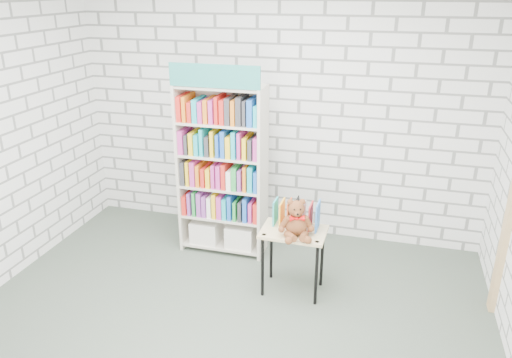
# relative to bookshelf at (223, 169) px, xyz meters

# --- Properties ---
(ground) EXTENTS (4.50, 4.50, 0.00)m
(ground) POSITION_rel_bookshelf_xyz_m (0.42, -1.36, -0.92)
(ground) COLOR #434E42
(ground) RESTS_ON ground
(room_shell) EXTENTS (4.52, 4.02, 2.81)m
(room_shell) POSITION_rel_bookshelf_xyz_m (0.42, -1.36, 0.86)
(room_shell) COLOR silver
(room_shell) RESTS_ON ground
(bookshelf) EXTENTS (0.90, 0.35, 2.02)m
(bookshelf) POSITION_rel_bookshelf_xyz_m (0.00, 0.00, 0.00)
(bookshelf) COLOR beige
(bookshelf) RESTS_ON ground
(display_table) EXTENTS (0.59, 0.41, 0.63)m
(display_table) POSITION_rel_bookshelf_xyz_m (0.88, -0.60, -0.38)
(display_table) COLOR tan
(display_table) RESTS_ON ground
(table_books) EXTENTS (0.41, 0.18, 0.24)m
(table_books) POSITION_rel_bookshelf_xyz_m (0.88, -0.50, -0.17)
(table_books) COLOR teal
(table_books) RESTS_ON display_table
(teddy_bear) EXTENTS (0.31, 0.31, 0.34)m
(teddy_bear) POSITION_rel_bookshelf_xyz_m (0.92, -0.69, -0.15)
(teddy_bear) COLOR brown
(teddy_bear) RESTS_ON display_table
(door_trim) EXTENTS (0.05, 0.12, 2.10)m
(door_trim) POSITION_rel_bookshelf_xyz_m (2.65, -0.41, 0.13)
(door_trim) COLOR tan
(door_trim) RESTS_ON ground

